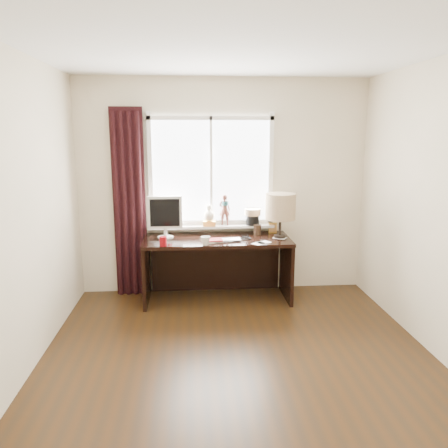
{
  "coord_description": "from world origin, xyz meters",
  "views": [
    {
      "loc": [
        -0.4,
        -3.3,
        1.96
      ],
      "look_at": [
        -0.05,
        1.25,
        1.0
      ],
      "focal_mm": 35.0,
      "sensor_mm": 36.0,
      "label": 1
    }
  ],
  "objects": [
    {
      "name": "monitor",
      "position": [
        -0.7,
        1.71,
        1.03
      ],
      "size": [
        0.4,
        0.18,
        0.49
      ],
      "color": "beige",
      "rests_on": "desk"
    },
    {
      "name": "ceiling",
      "position": [
        0.0,
        0.0,
        2.6
      ],
      "size": [
        3.5,
        4.0,
        0.0
      ],
      "primitive_type": "cube",
      "color": "white",
      "rests_on": "wall_back"
    },
    {
      "name": "wall_back",
      "position": [
        0.0,
        2.0,
        1.3
      ],
      "size": [
        3.5,
        0.0,
        2.6
      ],
      "primitive_type": "cube",
      "rotation": [
        1.57,
        0.0,
        0.0
      ],
      "color": "#C1B99A",
      "rests_on": "ground"
    },
    {
      "name": "mug",
      "position": [
        -0.25,
        1.33,
        0.8
      ],
      "size": [
        0.14,
        0.14,
        0.1
      ],
      "primitive_type": "imported",
      "rotation": [
        0.0,
        0.0,
        1.07
      ],
      "color": "white",
      "rests_on": "desk"
    },
    {
      "name": "desk_cables",
      "position": [
        0.23,
        1.62,
        0.75
      ],
      "size": [
        0.17,
        0.3,
        0.01
      ],
      "color": "black",
      "rests_on": "desk"
    },
    {
      "name": "wall_left",
      "position": [
        -1.75,
        0.0,
        1.3
      ],
      "size": [
        0.0,
        4.0,
        2.6
      ],
      "primitive_type": "cube",
      "rotation": [
        1.57,
        0.0,
        1.57
      ],
      "color": "#C1B99A",
      "rests_on": "ground"
    },
    {
      "name": "table_lamp",
      "position": [
        0.63,
        1.62,
        1.11
      ],
      "size": [
        0.35,
        0.35,
        0.52
      ],
      "color": "black",
      "rests_on": "desk"
    },
    {
      "name": "icon_frame",
      "position": [
        0.59,
        1.84,
        0.81
      ],
      "size": [
        0.1,
        0.02,
        0.13
      ],
      "color": "gold",
      "rests_on": "desk"
    },
    {
      "name": "wall_front",
      "position": [
        0.0,
        -2.0,
        1.3
      ],
      "size": [
        3.5,
        0.0,
        2.6
      ],
      "primitive_type": "cube",
      "rotation": [
        1.57,
        0.0,
        0.0
      ],
      "color": "#C1B99A",
      "rests_on": "ground"
    },
    {
      "name": "window",
      "position": [
        -0.13,
        1.95,
        1.31
      ],
      "size": [
        1.52,
        0.21,
        1.4
      ],
      "color": "white",
      "rests_on": "ground"
    },
    {
      "name": "brush_holder",
      "position": [
        0.4,
        1.79,
        0.81
      ],
      "size": [
        0.09,
        0.09,
        0.25
      ],
      "color": "black",
      "rests_on": "desk"
    },
    {
      "name": "loose_papers",
      "position": [
        0.46,
        1.45,
        0.75
      ],
      "size": [
        0.47,
        0.42,
        0.0
      ],
      "color": "white",
      "rests_on": "desk"
    },
    {
      "name": "red_cup",
      "position": [
        -0.71,
        1.33,
        0.8
      ],
      "size": [
        0.08,
        0.08,
        0.1
      ],
      "primitive_type": "cylinder",
      "color": "maroon",
      "rests_on": "desk"
    },
    {
      "name": "curtain",
      "position": [
        -1.13,
        1.91,
        1.12
      ],
      "size": [
        0.38,
        0.09,
        2.25
      ],
      "color": "black",
      "rests_on": "floor"
    },
    {
      "name": "notebook_stack",
      "position": [
        -0.16,
        1.47,
        0.77
      ],
      "size": [
        0.25,
        0.21,
        0.03
      ],
      "color": "beige",
      "rests_on": "desk"
    },
    {
      "name": "floor",
      "position": [
        0.0,
        0.0,
        0.0
      ],
      "size": [
        3.5,
        4.0,
        0.0
      ],
      "primitive_type": "cube",
      "color": "#331E0C",
      "rests_on": "ground"
    },
    {
      "name": "desk",
      "position": [
        -0.1,
        1.73,
        0.51
      ],
      "size": [
        1.7,
        0.7,
        0.75
      ],
      "color": "black",
      "rests_on": "floor"
    },
    {
      "name": "laptop",
      "position": [
        0.0,
        1.5,
        0.76
      ],
      "size": [
        0.33,
        0.22,
        0.03
      ],
      "primitive_type": "imported",
      "rotation": [
        0.0,
        0.0,
        0.04
      ],
      "color": "silver",
      "rests_on": "desk"
    }
  ]
}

